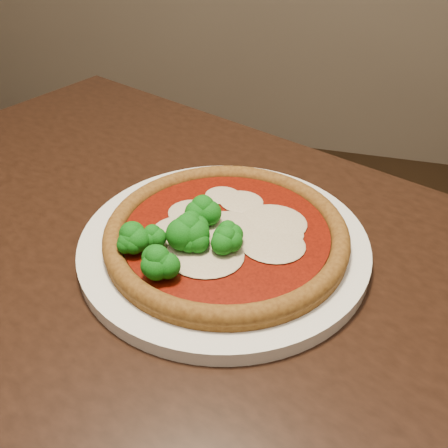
# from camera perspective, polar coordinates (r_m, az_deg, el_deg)

# --- Properties ---
(dining_table) EXTENTS (1.39, 1.17, 0.75)m
(dining_table) POSITION_cam_1_polar(r_m,az_deg,el_deg) (0.66, -5.01, -13.21)
(dining_table) COLOR black
(dining_table) RESTS_ON floor
(plate) EXTENTS (0.36, 0.36, 0.02)m
(plate) POSITION_cam_1_polar(r_m,az_deg,el_deg) (0.62, -0.00, -2.30)
(plate) COLOR white
(plate) RESTS_ON dining_table
(pizza) EXTENTS (0.30, 0.30, 0.06)m
(pizza) POSITION_cam_1_polar(r_m,az_deg,el_deg) (0.60, -0.50, -1.07)
(pizza) COLOR brown
(pizza) RESTS_ON plate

